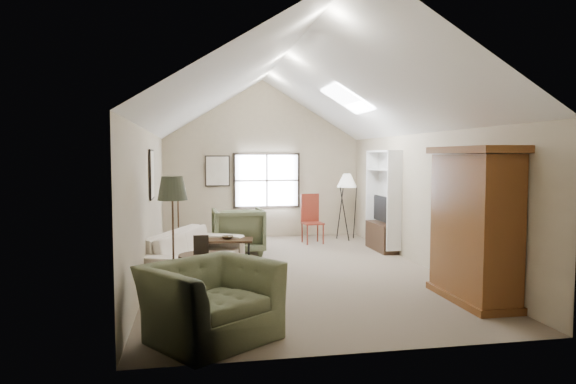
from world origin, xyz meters
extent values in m
cube|color=#6D5F4E|center=(0.00, 0.00, 0.00)|extent=(5.00, 8.00, 0.01)
cube|color=tan|center=(0.00, 4.00, 1.25)|extent=(5.00, 0.01, 2.50)
cube|color=tan|center=(0.00, -4.00, 1.25)|extent=(5.00, 0.01, 2.50)
cube|color=tan|center=(-2.50, 0.00, 1.25)|extent=(0.01, 8.00, 2.50)
cube|color=tan|center=(2.50, 0.00, 1.25)|extent=(0.01, 8.00, 2.50)
cube|color=black|center=(0.10, 3.96, 1.45)|extent=(1.72, 0.08, 1.42)
cube|color=black|center=(-2.47, 0.30, 1.75)|extent=(0.68, 0.04, 0.88)
cube|color=black|center=(-1.15, 3.97, 1.70)|extent=(0.62, 0.04, 0.78)
cube|color=brown|center=(2.18, -2.40, 1.10)|extent=(0.60, 1.50, 2.20)
cube|color=white|center=(2.34, 1.60, 1.15)|extent=(0.32, 1.30, 2.10)
cube|color=#382316|center=(2.32, 1.60, 0.30)|extent=(0.34, 1.18, 0.60)
cube|color=black|center=(2.32, 1.60, 0.92)|extent=(0.05, 0.90, 0.55)
imported|color=#F1E2D0|center=(-1.75, 0.00, 0.38)|extent=(1.98, 2.79, 0.76)
imported|color=#606748|center=(-1.57, -3.30, 0.43)|extent=(1.76, 1.72, 0.87)
imported|color=#5B6546|center=(-0.83, 1.78, 0.49)|extent=(1.08, 1.11, 0.98)
cube|color=#3E2A19|center=(-1.12, 0.72, 0.24)|extent=(1.02, 0.66, 0.49)
imported|color=#382717|center=(-1.12, 0.72, 0.52)|extent=(0.26, 0.26, 0.06)
cylinder|color=#3E2819|center=(-1.65, -1.60, 0.33)|extent=(0.86, 0.86, 0.65)
cube|color=maroon|center=(1.03, 2.75, 0.59)|extent=(0.50, 0.50, 1.17)
camera|label=1|loc=(-1.74, -9.04, 2.07)|focal=32.00mm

